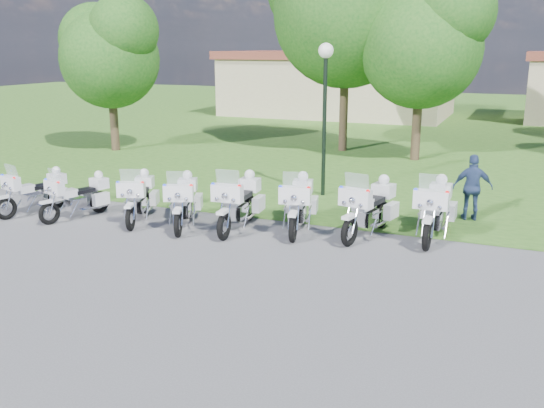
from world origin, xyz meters
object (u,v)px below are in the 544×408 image
at_px(motorcycle_4, 239,202).
at_px(motorcycle_5, 299,203).
at_px(motorcycle_2, 139,197).
at_px(motorcycle_7, 435,209).
at_px(lamp_post, 325,83).
at_px(motorcycle_3, 184,201).
at_px(bystander_c, 473,188).
at_px(motorcycle_0, 36,191).
at_px(motorcycle_6, 370,207).
at_px(motorcycle_1, 79,196).

xyz_separation_m(motorcycle_4, motorcycle_5, (1.41, 0.44, -0.01)).
height_order(motorcycle_2, motorcycle_7, motorcycle_7).
xyz_separation_m(motorcycle_4, lamp_post, (0.83, 4.11, 2.69)).
xyz_separation_m(motorcycle_3, bystander_c, (6.62, 3.34, 0.21)).
bearing_deg(lamp_post, motorcycle_0, -143.13).
xyz_separation_m(motorcycle_0, motorcycle_6, (8.84, 1.51, 0.09)).
distance_m(motorcycle_3, bystander_c, 7.42).
distance_m(motorcycle_5, bystander_c, 4.62).
bearing_deg(motorcycle_3, lamp_post, -138.64).
height_order(motorcycle_7, bystander_c, bystander_c).
xyz_separation_m(motorcycle_1, motorcycle_3, (2.96, 0.41, 0.06)).
bearing_deg(motorcycle_0, bystander_c, -145.94).
relative_size(motorcycle_1, motorcycle_7, 0.82).
distance_m(motorcycle_1, motorcycle_3, 2.98).
height_order(motorcycle_4, motorcycle_6, motorcycle_6).
relative_size(motorcycle_3, motorcycle_6, 0.90).
height_order(motorcycle_2, bystander_c, bystander_c).
xyz_separation_m(motorcycle_6, bystander_c, (2.13, 2.31, 0.17)).
distance_m(motorcycle_3, motorcycle_4, 1.43).
distance_m(motorcycle_0, motorcycle_2, 3.05).
height_order(motorcycle_5, lamp_post, lamp_post).
bearing_deg(bystander_c, motorcycle_2, 8.95).
distance_m(motorcycle_4, motorcycle_5, 1.48).
distance_m(motorcycle_1, bystander_c, 10.29).
bearing_deg(motorcycle_7, lamp_post, -38.58).
height_order(motorcycle_3, motorcycle_7, motorcycle_7).
bearing_deg(motorcycle_1, motorcycle_2, -149.90).
distance_m(motorcycle_3, lamp_post, 5.66).
distance_m(motorcycle_5, motorcycle_7, 3.24).
height_order(motorcycle_0, motorcycle_6, motorcycle_6).
relative_size(motorcycle_5, bystander_c, 1.38).
distance_m(motorcycle_2, bystander_c, 8.64).
height_order(motorcycle_7, lamp_post, lamp_post).
height_order(motorcycle_3, motorcycle_6, motorcycle_6).
relative_size(motorcycle_3, motorcycle_7, 0.87).
relative_size(motorcycle_5, motorcycle_7, 0.95).
relative_size(lamp_post, bystander_c, 2.62).
bearing_deg(motorcycle_0, motorcycle_4, -157.08).
bearing_deg(motorcycle_6, motorcycle_7, -153.44).
height_order(motorcycle_4, motorcycle_5, motorcycle_4).
relative_size(motorcycle_1, motorcycle_4, 0.84).
relative_size(motorcycle_7, lamp_post, 0.56).
bearing_deg(motorcycle_0, motorcycle_7, -154.68).
height_order(motorcycle_1, lamp_post, lamp_post).
xyz_separation_m(motorcycle_7, lamp_post, (-3.75, 3.02, 2.66)).
bearing_deg(motorcycle_1, motorcycle_4, -153.64).
xyz_separation_m(motorcycle_2, motorcycle_3, (1.33, 0.02, 0.02)).
relative_size(motorcycle_6, motorcycle_7, 0.97).
distance_m(motorcycle_0, motorcycle_3, 4.37).
xyz_separation_m(motorcycle_1, motorcycle_4, (4.34, 0.75, 0.09)).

